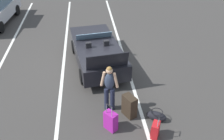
% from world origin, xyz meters
% --- Properties ---
extents(ground_plane, '(80.00, 80.00, 0.00)m').
position_xyz_m(ground_plane, '(0.00, 0.00, 0.00)').
color(ground_plane, '#383533').
extents(lot_line_near, '(18.00, 0.12, 0.01)m').
position_xyz_m(lot_line_near, '(0.00, -1.24, 0.00)').
color(lot_line_near, silver).
rests_on(lot_line_near, ground_plane).
extents(lot_line_mid, '(18.00, 0.12, 0.01)m').
position_xyz_m(lot_line_mid, '(0.00, 1.46, 0.00)').
color(lot_line_mid, silver).
rests_on(lot_line_mid, ground_plane).
extents(convertible_car, '(4.34, 2.32, 1.53)m').
position_xyz_m(convertible_car, '(0.20, 0.03, 0.59)').
color(convertible_car, black).
rests_on(convertible_car, ground_plane).
extents(suitcase_large_black, '(0.56, 0.47, 0.74)m').
position_xyz_m(suitcase_large_black, '(-3.34, -0.83, 0.37)').
color(suitcase_large_black, '#2D2319').
rests_on(suitcase_large_black, ground_plane).
extents(suitcase_medium_bright, '(0.46, 0.44, 0.97)m').
position_xyz_m(suitcase_medium_bright, '(-3.88, -0.18, 0.31)').
color(suitcase_medium_bright, '#991E8C').
rests_on(suitcase_medium_bright, ground_plane).
extents(suitcase_small_carryon, '(0.39, 0.34, 0.77)m').
position_xyz_m(suitcase_small_carryon, '(-4.33, -1.42, 0.25)').
color(suitcase_small_carryon, red).
rests_on(suitcase_small_carryon, ground_plane).
extents(duffel_bag, '(0.58, 0.70, 0.34)m').
position_xyz_m(duffel_bag, '(-3.67, -1.65, 0.16)').
color(duffel_bag, black).
rests_on(duffel_bag, ground_plane).
extents(traveler_person, '(0.31, 0.60, 1.65)m').
position_xyz_m(traveler_person, '(-2.98, -0.23, 0.93)').
color(traveler_person, '#1E2338').
rests_on(traveler_person, ground_plane).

